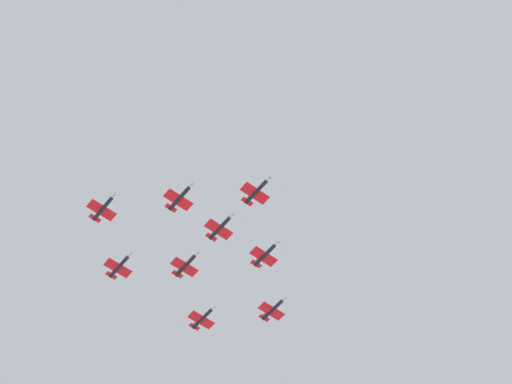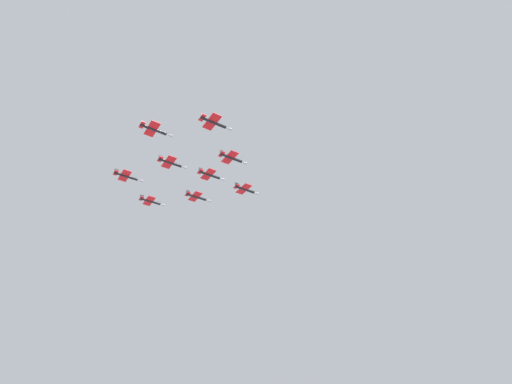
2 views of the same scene
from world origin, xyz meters
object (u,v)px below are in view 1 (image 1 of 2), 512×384
Objects in this scene: jet_lead at (257,191)px; jet_port_outer at (220,228)px; jet_port_trail at (186,265)px; jet_port_inner at (265,255)px; jet_starboard_outer at (273,309)px; jet_starboard_trail at (203,318)px; jet_center_rear at (103,208)px; jet_tail_end at (119,266)px; jet_starboard_inner at (180,198)px.

jet_port_outer is (1.82, 16.82, 1.19)m from jet_lead.
jet_port_trail is (1.82, 16.82, -0.64)m from jet_port_outer.
jet_starboard_outer reaches higher than jet_port_inner.
jet_lead is 1.00× the size of jet_starboard_trail.
jet_port_inner is 48.63m from jet_center_rear.
jet_center_rear is at bearing 45.00° from jet_tail_end.
jet_port_inner is at bearing -180.00° from jet_starboard_inner.
jet_lead is at bearing 135.00° from jet_center_rear.
jet_port_outer is 33.79m from jet_center_rear.
jet_port_trail is (30.91, -0.25, 1.51)m from jet_center_rear.
jet_port_inner is 1.00× the size of jet_starboard_outer.
jet_center_rear is at bearing 5.71° from jet_port_trail.
jet_center_rear reaches higher than jet_starboard_trail.
jet_port_outer reaches higher than jet_port_trail.
jet_lead is 33.83m from jet_port_trail.
jet_tail_end is at bearing -18.43° from jet_starboard_outer.
jet_port_outer is 33.75m from jet_starboard_outer.
jet_starboard_outer is 30.91m from jet_port_trail.
jet_center_rear is 21.78m from jet_tail_end.
jet_port_trail reaches higher than jet_tail_end.
jet_starboard_inner is 43.53m from jet_starboard_trail.
jet_starboard_inner is at bearing 50.19° from jet_port_trail.
jet_port_inner is at bearing 161.57° from jet_center_rear.
jet_lead is 21.75m from jet_starboard_inner.
jet_port_outer is at bearing -174.29° from jet_starboard_inner.
jet_lead is 1.00× the size of jet_tail_end.
jet_port_inner is at bearing 129.81° from jet_port_trail.
jet_port_outer reaches higher than jet_lead.
jet_starboard_inner reaches higher than jet_center_rear.
jet_port_trail is at bearing -5.71° from jet_starboard_outer.
jet_lead is 43.49m from jet_starboard_outer.
jet_port_trail reaches higher than jet_lead.
jet_starboard_trail is (16.61, 10.58, -1.88)m from jet_port_trail.
jet_starboard_inner reaches higher than jet_starboard_outer.
jet_tail_end is at bearing -90.00° from jet_starboard_inner.
jet_starboard_inner is 21.80m from jet_center_rear.
jet_port_inner is 24.06m from jet_port_trail.
jet_port_outer is at bearing 155.77° from jet_center_rear.
jet_port_trail is at bearing 38.66° from jet_starboard_trail.
jet_starboard_outer is 61.51m from jet_center_rear.
jet_port_trail is at bearing -90.00° from jet_lead.
jet_starboard_outer is 21.78m from jet_starboard_trail.
jet_port_trail is (3.63, 33.63, 0.55)m from jet_lead.
jet_starboard_inner is 30.76m from jet_tail_end.
jet_port_outer is 33.03m from jet_tail_end.
jet_lead is 48.63m from jet_tail_end.
jet_starboard_trail is (-13.64, 16.94, -1.22)m from jet_starboard_outer.
jet_center_rear is 48.63m from jet_starboard_trail.
jet_lead is 1.00× the size of jet_port_trail.
jet_starboard_outer is at bearing -180.00° from jet_center_rear.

